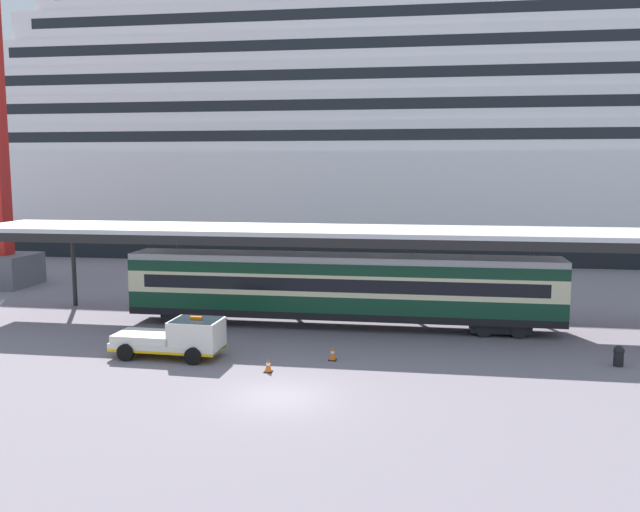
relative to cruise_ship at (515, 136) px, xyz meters
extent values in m
plane|color=slate|center=(-14.70, -51.81, -12.31)|extent=(400.00, 400.00, 0.00)
cube|color=black|center=(0.02, 0.01, -10.76)|extent=(133.53, 28.29, 3.11)
cube|color=white|center=(0.02, 0.01, -5.57)|extent=(133.53, 28.29, 7.26)
cube|color=white|center=(0.02, 0.01, -0.51)|extent=(122.84, 26.03, 2.87)
cube|color=black|center=(0.02, -12.95, -0.37)|extent=(117.50, 0.12, 1.03)
cube|color=white|center=(0.02, 0.01, 2.36)|extent=(117.93, 24.99, 2.87)
cube|color=black|center=(0.02, -12.43, 2.50)|extent=(112.80, 0.12, 1.03)
cube|color=white|center=(0.02, 0.01, 5.22)|extent=(113.02, 23.95, 2.87)
cube|color=black|center=(0.02, -11.91, 5.37)|extent=(108.10, 0.12, 1.03)
cube|color=white|center=(0.02, 0.01, 8.09)|extent=(108.10, 22.91, 2.87)
cube|color=black|center=(0.02, -11.39, 8.23)|extent=(103.40, 0.12, 1.03)
cube|color=white|center=(0.02, 0.01, 10.96)|extent=(103.19, 21.86, 2.87)
cube|color=black|center=(0.02, -10.87, 11.10)|extent=(98.70, 0.12, 1.03)
cube|color=white|center=(0.02, 0.01, 13.83)|extent=(98.28, 20.82, 2.87)
cube|color=silver|center=(-13.79, -39.18, -6.89)|extent=(42.94, 6.23, 0.25)
cube|color=black|center=(-13.79, -42.19, -7.26)|extent=(42.94, 0.20, 0.50)
cylinder|color=black|center=(-31.68, -36.47, -9.66)|extent=(0.28, 0.28, 5.30)
cylinder|color=black|center=(-24.53, -36.47, -9.66)|extent=(0.28, 0.28, 5.30)
cylinder|color=black|center=(-17.37, -36.47, -9.66)|extent=(0.28, 0.28, 5.30)
cylinder|color=black|center=(-10.21, -36.47, -9.66)|extent=(0.28, 0.28, 5.30)
cylinder|color=black|center=(-3.06, -36.47, -9.66)|extent=(0.28, 0.28, 5.30)
cube|color=black|center=(-13.79, -39.68, -11.46)|extent=(24.06, 2.80, 0.40)
cube|color=#0F3823|center=(-13.79, -39.68, -10.81)|extent=(24.06, 2.80, 0.90)
cube|color=beige|center=(-13.79, -39.68, -9.76)|extent=(24.06, 2.80, 1.20)
cube|color=black|center=(-13.79, -41.05, -9.71)|extent=(22.13, 0.08, 0.72)
cube|color=#0F3823|center=(-13.79, -39.68, -8.86)|extent=(24.06, 2.80, 0.60)
cube|color=#B0B0B0|center=(-13.79, -39.68, -8.38)|extent=(24.06, 2.69, 0.36)
cube|color=black|center=(-22.45, -39.68, -11.86)|extent=(3.20, 2.35, 0.50)
cylinder|color=black|center=(-23.35, -40.86, -11.89)|extent=(0.84, 0.12, 0.84)
cylinder|color=black|center=(-21.55, -40.86, -11.89)|extent=(0.84, 0.12, 0.84)
cube|color=black|center=(-5.13, -39.68, -11.86)|extent=(3.20, 2.35, 0.50)
cylinder|color=black|center=(-6.03, -40.86, -11.89)|extent=(0.84, 0.12, 0.84)
cylinder|color=black|center=(-4.23, -40.86, -11.89)|extent=(0.84, 0.12, 0.84)
cube|color=silver|center=(-21.16, -47.05, -11.73)|extent=(5.27, 2.18, 0.36)
cube|color=#F2B20C|center=(-21.16, -47.05, -11.86)|extent=(5.27, 2.20, 0.12)
cube|color=silver|center=(-19.70, -47.10, -11.00)|extent=(2.35, 2.00, 1.10)
cube|color=#19232D|center=(-19.70, -47.10, -10.65)|extent=(2.14, 1.91, 0.44)
cube|color=orange|center=(-19.70, -47.10, -10.37)|extent=(0.57, 0.22, 0.16)
cube|color=silver|center=(-22.19, -47.01, -11.37)|extent=(2.98, 2.02, 0.36)
cylinder|color=black|center=(-19.46, -46.10, -11.91)|extent=(0.81, 0.28, 0.80)
cylinder|color=black|center=(-19.53, -48.10, -11.91)|extent=(0.81, 0.28, 0.80)
cylinder|color=black|center=(-22.78, -45.99, -11.91)|extent=(0.81, 0.28, 0.80)
cylinder|color=black|center=(-22.85, -47.99, -11.91)|extent=(0.81, 0.28, 0.80)
cube|color=black|center=(-13.34, -46.42, -12.29)|extent=(0.36, 0.36, 0.04)
cone|color=#EA590F|center=(-13.34, -46.42, -11.95)|extent=(0.30, 0.30, 0.64)
cylinder|color=white|center=(-13.34, -46.42, -11.92)|extent=(0.17, 0.17, 0.09)
cube|color=black|center=(-15.88, -48.69, -12.29)|extent=(0.36, 0.36, 0.04)
cone|color=#EA590F|center=(-15.88, -48.69, -11.98)|extent=(0.30, 0.30, 0.58)
cylinder|color=white|center=(-15.88, -48.69, -11.95)|extent=(0.17, 0.17, 0.08)
cube|color=#595960|center=(-40.89, -30.34, -11.11)|extent=(4.40, 4.40, 2.40)
cylinder|color=black|center=(-0.41, -45.29, -11.96)|extent=(0.44, 0.44, 0.70)
sphere|color=black|center=(-0.41, -45.29, -11.59)|extent=(0.48, 0.48, 0.48)
camera|label=1|loc=(-9.03, -77.03, -3.37)|focal=38.27mm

